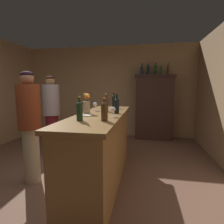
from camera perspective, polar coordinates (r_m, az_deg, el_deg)
name	(u,v)px	position (r m, az deg, el deg)	size (l,w,h in m)	color
floor	(67,187)	(2.95, -13.87, -22.03)	(7.99, 7.99, 0.00)	brown
wall_back	(109,91)	(5.57, -0.96, 6.48)	(5.11, 0.12, 2.67)	tan
bar_counter	(101,149)	(2.79, -3.58, -11.47)	(0.65, 2.23, 1.07)	olive
display_cabinet	(154,106)	(5.20, 13.08, 1.78)	(1.09, 0.40, 1.80)	#3C2720
wine_bottle_rose	(80,110)	(2.13, -10.17, 0.57)	(0.07, 0.07, 0.29)	#1B351F
wine_bottle_merlot	(114,101)	(3.44, 0.53, 3.56)	(0.07, 0.07, 0.31)	black
wine_bottle_riesling	(106,104)	(2.94, -1.90, 2.68)	(0.07, 0.07, 0.29)	#4E2616
wine_bottle_chardonnay	(104,110)	(2.08, -2.41, 0.52)	(0.08, 0.08, 0.27)	#49301A
wine_bottle_pinot	(117,105)	(2.70, 1.50, 2.20)	(0.07, 0.07, 0.29)	black
wine_glass_front	(95,105)	(3.03, -5.35, 2.35)	(0.07, 0.07, 0.14)	white
wine_glass_mid	(113,110)	(2.40, 0.27, 0.70)	(0.07, 0.07, 0.13)	white
flower_arrangement	(87,103)	(2.74, -7.96, 2.68)	(0.10, 0.13, 0.30)	tan
cheese_plate	(87,115)	(2.49, -7.91, -1.09)	(0.15, 0.15, 0.01)	white
display_bottle_left	(142,70)	(5.19, 9.37, 12.92)	(0.08, 0.08, 0.31)	#212F3C
display_bottle_midleft	(148,69)	(5.19, 11.31, 12.98)	(0.08, 0.08, 0.32)	#172B3C
display_bottle_center	(156,69)	(5.20, 13.57, 12.95)	(0.08, 0.08, 0.32)	#173B17
display_bottle_midright	(161,70)	(5.21, 15.25, 12.59)	(0.06, 0.06, 0.28)	#2C4F32
display_bottle_right	(168,69)	(5.22, 17.23, 12.74)	(0.06, 0.06, 0.33)	#493315
patron_in_grey	(52,113)	(4.02, -18.46, -0.21)	(0.35, 0.35, 1.69)	maroon
patron_tall	(30,122)	(2.97, -24.46, -3.00)	(0.33, 0.33, 1.69)	tan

